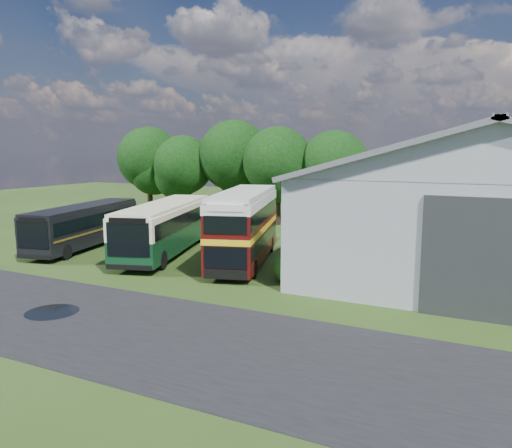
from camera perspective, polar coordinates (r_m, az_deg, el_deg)
The scene contains 15 objects.
ground at distance 24.11m, azimuth -14.49°, elevation -8.22°, with size 120.00×120.00×0.00m, color #203811.
asphalt_road at distance 20.09m, azimuth -13.59°, elevation -11.64°, with size 60.00×8.00×0.02m, color black.
puddle at distance 23.12m, azimuth -22.28°, elevation -9.34°, with size 2.20×2.20×0.01m, color black.
storage_shed at distance 33.42m, azimuth 25.91°, elevation 3.11°, with size 18.80×24.80×8.15m.
tree_left_a at distance 53.47m, azimuth -12.15°, elevation 7.37°, with size 6.46×6.46×9.12m.
tree_left_b at distance 49.70m, azimuth -8.31°, elevation 6.67°, with size 5.78×5.78×8.16m.
tree_mid at distance 48.14m, azimuth -2.50°, elevation 7.80°, with size 6.80×6.80×9.60m.
tree_right_a at distance 45.02m, azimuth 2.50°, elevation 7.11°, with size 6.26×6.26×8.83m.
tree_right_b at distance 44.00m, azimuth 8.93°, elevation 6.66°, with size 5.98×5.98×8.45m.
shrub_front at distance 26.18m, azimuth 3.79°, elevation -6.62°, with size 1.70×1.70×1.70m, color #194714.
shrub_mid at distance 27.97m, azimuth 5.38°, elevation -5.64°, with size 1.60×1.60×1.60m, color #194714.
shrub_back at distance 29.80m, azimuth 6.77°, elevation -4.77°, with size 1.80×1.80×1.80m, color #194714.
bus_green_single at distance 33.24m, azimuth -10.28°, elevation -0.33°, with size 6.31×12.41×3.34m.
bus_maroon_double at distance 29.95m, azimuth -1.35°, elevation -0.37°, with size 5.46×10.51×4.38m.
bus_dark_single at distance 36.80m, azimuth -19.02°, elevation -0.12°, with size 4.71×11.01×2.96m.
Camera 1 is at (15.29, -17.32, 6.88)m, focal length 35.00 mm.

